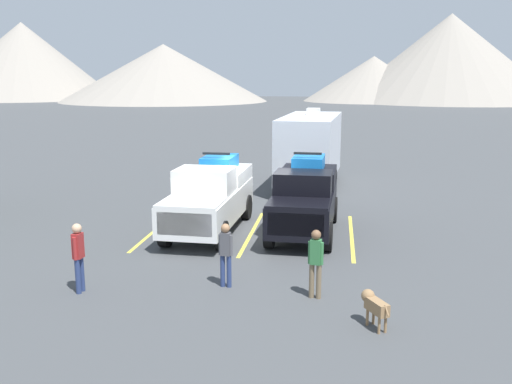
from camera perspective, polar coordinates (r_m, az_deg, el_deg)
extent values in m
plane|color=#3F4244|center=(19.71, -0.21, -3.71)|extent=(240.00, 240.00, 0.00)
cube|color=white|center=(19.21, -4.73, -1.27)|extent=(2.16, 5.72, 0.98)
cube|color=white|center=(17.18, -6.50, -1.05)|extent=(1.93, 1.65, 0.08)
cube|color=white|center=(18.54, -5.18, 1.11)|extent=(1.89, 1.54, 0.83)
cube|color=slate|center=(17.98, -5.68, 0.90)|extent=(1.72, 0.30, 0.61)
cube|color=white|center=(20.51, -3.67, 1.69)|extent=(2.01, 2.67, 0.50)
cube|color=silver|center=(16.59, -7.22, -3.24)|extent=(1.66, 0.12, 0.68)
cylinder|color=black|center=(17.31, -3.46, -4.38)|extent=(0.31, 0.92, 0.91)
cylinder|color=black|center=(17.81, -9.09, -4.04)|extent=(0.31, 0.92, 0.91)
cylinder|color=black|center=(20.94, -0.98, -1.51)|extent=(0.31, 0.92, 0.91)
cylinder|color=black|center=(21.36, -5.71, -1.30)|extent=(0.31, 0.92, 0.91)
cube|color=blue|center=(20.43, -3.68, 3.01)|extent=(1.13, 1.70, 0.45)
cylinder|color=black|center=(19.78, -2.85, 2.72)|extent=(0.20, 0.45, 0.44)
cylinder|color=black|center=(19.99, -5.30, 2.78)|extent=(0.20, 0.45, 0.44)
cylinder|color=black|center=(20.88, -2.14, 3.20)|extent=(0.20, 0.45, 0.44)
cylinder|color=black|center=(21.09, -4.47, 3.26)|extent=(0.20, 0.45, 0.44)
cube|color=black|center=(19.93, -4.02, 3.87)|extent=(0.98, 0.12, 0.08)
cube|color=black|center=(18.94, 4.87, -1.45)|extent=(2.12, 5.28, 0.98)
cube|color=black|center=(17.00, 4.29, -1.14)|extent=(1.91, 1.53, 0.08)
cube|color=black|center=(18.30, 4.77, 0.87)|extent=(1.86, 1.42, 0.76)
cube|color=slate|center=(17.76, 4.61, 0.66)|extent=(1.71, 0.28, 0.56)
cube|color=black|center=(20.16, 5.29, 1.57)|extent=(1.98, 2.47, 0.56)
cube|color=silver|center=(16.44, 4.01, -3.30)|extent=(1.64, 0.12, 0.68)
cylinder|color=black|center=(17.29, 7.21, -4.46)|extent=(0.31, 0.93, 0.92)
cylinder|color=black|center=(17.46, 1.37, -4.20)|extent=(0.31, 0.93, 0.92)
cylinder|color=black|center=(20.72, 7.76, -1.75)|extent=(0.31, 0.93, 0.92)
cylinder|color=black|center=(20.86, 2.88, -1.56)|extent=(0.31, 0.93, 0.92)
cube|color=blue|center=(20.08, 5.32, 2.99)|extent=(1.12, 1.57, 0.45)
cylinder|color=black|center=(19.52, 6.45, 2.70)|extent=(0.20, 0.45, 0.44)
cylinder|color=black|center=(19.60, 3.91, 2.78)|extent=(0.20, 0.45, 0.44)
cylinder|color=black|center=(20.57, 6.65, 3.15)|extent=(0.20, 0.45, 0.44)
cylinder|color=black|center=(20.64, 4.24, 3.23)|extent=(0.20, 0.45, 0.44)
cube|color=black|center=(19.60, 5.22, 3.88)|extent=(0.97, 0.12, 0.08)
cube|color=gold|center=(19.99, -9.95, -3.66)|extent=(0.12, 5.50, 0.01)
cube|color=gold|center=(19.24, -0.42, -4.09)|extent=(0.12, 5.50, 0.01)
cube|color=gold|center=(19.05, 9.59, -4.42)|extent=(0.12, 5.50, 0.01)
cube|color=silver|center=(26.71, 5.48, 4.59)|extent=(2.86, 6.74, 2.84)
cube|color=#595960|center=(26.86, 2.92, 4.98)|extent=(0.48, 6.31, 0.24)
cube|color=silver|center=(27.54, 5.79, 8.09)|extent=(0.65, 0.74, 0.30)
cube|color=#333333|center=(23.17, 4.24, -0.58)|extent=(0.21, 1.21, 0.12)
cylinder|color=black|center=(26.07, 7.60, 0.87)|extent=(0.27, 0.77, 0.76)
cylinder|color=black|center=(26.33, 2.82, 1.07)|extent=(0.27, 0.77, 0.76)
cylinder|color=black|center=(27.61, 7.88, 1.47)|extent=(0.27, 0.77, 0.76)
cylinder|color=black|center=(27.86, 3.36, 1.65)|extent=(0.27, 0.77, 0.76)
cylinder|color=navy|center=(14.41, -3.38, -7.91)|extent=(0.12, 0.12, 0.83)
cylinder|color=navy|center=(14.35, -2.73, -7.97)|extent=(0.12, 0.12, 0.83)
cube|color=#4C4C51|center=(14.16, -3.09, -5.23)|extent=(0.27, 0.22, 0.59)
sphere|color=#9E704C|center=(14.04, -3.10, -3.65)|extent=(0.23, 0.23, 0.23)
cylinder|color=#4C4C51|center=(14.21, -3.59, -5.30)|extent=(0.10, 0.10, 0.53)
cylinder|color=#4C4C51|center=(14.13, -2.57, -5.39)|extent=(0.10, 0.10, 0.53)
cylinder|color=#726047|center=(13.76, 5.62, -8.86)|extent=(0.12, 0.12, 0.85)
cylinder|color=#726047|center=(13.72, 6.33, -8.94)|extent=(0.12, 0.12, 0.85)
cube|color=#33723F|center=(13.50, 6.04, -6.01)|extent=(0.28, 0.24, 0.60)
sphere|color=brown|center=(13.38, 6.08, -4.30)|extent=(0.23, 0.23, 0.23)
cylinder|color=#33723F|center=(13.54, 5.47, -6.07)|extent=(0.10, 0.10, 0.54)
cylinder|color=#33723F|center=(13.48, 6.60, -6.18)|extent=(0.10, 0.10, 0.54)
cylinder|color=navy|center=(14.58, -17.48, -8.10)|extent=(0.13, 0.13, 0.88)
cylinder|color=navy|center=(14.73, -17.13, -7.88)|extent=(0.13, 0.13, 0.88)
cube|color=maroon|center=(14.43, -17.49, -5.17)|extent=(0.22, 0.27, 0.62)
sphere|color=tan|center=(14.31, -17.59, -3.52)|extent=(0.24, 0.24, 0.24)
cylinder|color=maroon|center=(14.32, -17.76, -5.45)|extent=(0.10, 0.10, 0.56)
cylinder|color=maroon|center=(14.55, -17.21, -5.14)|extent=(0.10, 0.10, 0.56)
cube|color=olive|center=(12.34, 12.07, -11.20)|extent=(0.51, 0.67, 0.26)
sphere|color=olive|center=(12.57, 11.20, -10.21)|extent=(0.29, 0.29, 0.29)
cylinder|color=olive|center=(12.05, 13.01, -11.55)|extent=(0.11, 0.16, 0.20)
cylinder|color=olive|center=(12.59, 11.14, -12.24)|extent=(0.06, 0.06, 0.37)
cylinder|color=olive|center=(12.67, 11.74, -12.11)|extent=(0.06, 0.06, 0.37)
cylinder|color=olive|center=(12.25, 12.28, -12.99)|extent=(0.06, 0.06, 0.37)
cylinder|color=olive|center=(12.33, 12.89, -12.85)|extent=(0.06, 0.06, 0.37)
cone|color=gray|center=(135.88, -22.33, 12.11)|extent=(39.00, 39.00, 16.26)
cone|color=gray|center=(115.84, -9.24, 11.75)|extent=(40.80, 40.80, 11.07)
cone|color=gray|center=(117.17, 11.73, 11.10)|extent=(27.66, 27.66, 8.81)
cone|color=gray|center=(119.48, 18.88, 12.64)|extent=(41.62, 41.62, 16.75)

